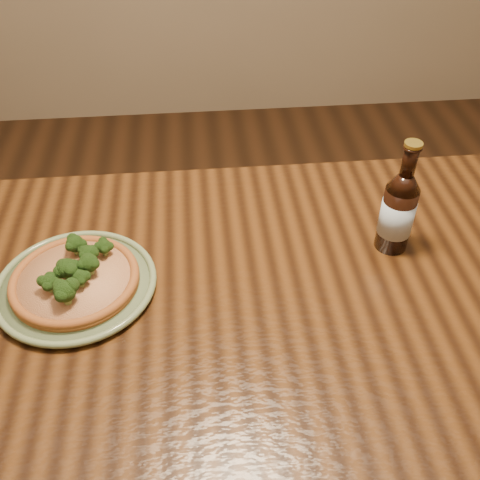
{
  "coord_description": "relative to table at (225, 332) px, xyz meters",
  "views": [
    {
      "loc": [
        -0.04,
        -0.63,
        1.54
      ],
      "look_at": [
        0.04,
        0.19,
        0.82
      ],
      "focal_mm": 42.0,
      "sensor_mm": 36.0,
      "label": 1
    }
  ],
  "objects": [
    {
      "name": "pizza",
      "position": [
        -0.28,
        0.06,
        0.12
      ],
      "size": [
        0.25,
        0.25,
        0.07
      ],
      "rotation": [
        0.0,
        0.0,
        -0.4
      ],
      "color": "#965222",
      "rests_on": "plate"
    },
    {
      "name": "table",
      "position": [
        0.0,
        0.0,
        0.0
      ],
      "size": [
        1.6,
        0.9,
        0.75
      ],
      "color": "#42240E",
      "rests_on": "ground"
    },
    {
      "name": "beer_bottle",
      "position": [
        0.36,
        0.13,
        0.19
      ],
      "size": [
        0.07,
        0.07,
        0.25
      ],
      "rotation": [
        0.0,
        0.0,
        0.38
      ],
      "color": "black",
      "rests_on": "table"
    },
    {
      "name": "plate",
      "position": [
        -0.28,
        0.06,
        0.1
      ],
      "size": [
        0.31,
        0.31,
        0.02
      ],
      "rotation": [
        0.0,
        0.0,
        -0.11
      ],
      "color": "#6B7C56",
      "rests_on": "table"
    }
  ]
}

